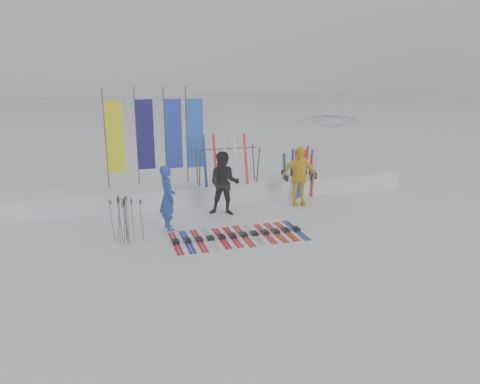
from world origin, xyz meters
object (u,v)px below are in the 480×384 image
object	(u,v)px
person_blue	(168,198)
tent_canopy	(331,146)
ski_row	(238,235)
ski_rack	(227,160)
person_black	(224,184)
person_yellow	(299,176)

from	to	relation	value
person_blue	tent_canopy	distance (m)	8.08
tent_canopy	ski_row	bearing A→B (deg)	-136.58
person_blue	tent_canopy	size ratio (longest dim) A/B	0.61
person_blue	ski_rack	bearing A→B (deg)	-53.35
ski_row	ski_rack	xyz separation A→B (m)	(0.68, 3.46, 1.35)
ski_row	ski_rack	distance (m)	3.77
ski_rack	person_blue	bearing A→B (deg)	-135.71
tent_canopy	ski_rack	bearing A→B (deg)	-160.89
person_blue	ski_row	world-z (taller)	person_blue
person_black	ski_row	xyz separation A→B (m)	(-0.17, -1.98, -0.95)
ski_rack	tent_canopy	bearing A→B (deg)	19.11
person_blue	person_yellow	world-z (taller)	person_yellow
person_blue	ski_rack	distance (m)	3.33
tent_canopy	ski_row	size ratio (longest dim) A/B	0.84
tent_canopy	ski_rack	size ratio (longest dim) A/B	1.47
person_blue	ski_row	xyz separation A→B (m)	(1.68, -1.15, -0.89)
tent_canopy	ski_row	distance (m)	7.51
ski_row	ski_rack	size ratio (longest dim) A/B	1.74
person_blue	tent_canopy	xyz separation A→B (m)	(7.05, 3.93, 0.43)
person_black	ski_rack	size ratio (longest dim) A/B	0.96
person_blue	person_black	bearing A→B (deg)	-73.50
person_black	ski_rack	world-z (taller)	person_black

